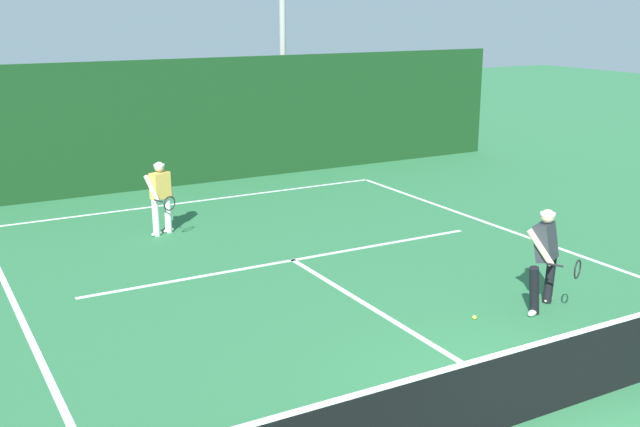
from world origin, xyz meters
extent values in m
plane|color=#2C6C40|center=(0.00, 0.00, 0.00)|extent=(80.00, 80.00, 0.00)
cube|color=white|center=(0.00, 11.45, 0.00)|extent=(9.69, 0.10, 0.01)
cube|color=white|center=(0.00, 6.36, 0.00)|extent=(7.90, 0.10, 0.01)
cube|color=white|center=(0.00, 3.20, 0.00)|extent=(0.10, 6.40, 0.01)
cube|color=black|center=(0.00, 0.00, 0.46)|extent=(10.45, 0.02, 0.91)
cube|color=white|center=(0.00, 0.00, 0.94)|extent=(10.45, 0.03, 0.05)
cylinder|color=black|center=(2.61, 2.55, 0.40)|extent=(0.29, 0.24, 0.81)
cylinder|color=black|center=(1.98, 2.24, 0.40)|extent=(0.34, 0.27, 0.81)
ellipsoid|color=white|center=(2.61, 2.55, 0.04)|extent=(0.28, 0.21, 0.09)
ellipsoid|color=white|center=(1.98, 2.24, 0.04)|extent=(0.28, 0.21, 0.09)
cube|color=#2D3338|center=(2.29, 2.40, 1.08)|extent=(0.51, 0.47, 0.59)
cylinder|color=beige|center=(2.50, 2.50, 1.06)|extent=(0.19, 0.16, 0.62)
cylinder|color=beige|center=(2.08, 2.30, 1.06)|extent=(0.28, 0.45, 0.54)
sphere|color=beige|center=(2.29, 2.40, 1.49)|extent=(0.22, 0.22, 0.22)
cylinder|color=white|center=(2.29, 2.40, 1.53)|extent=(0.31, 0.31, 0.04)
cylinder|color=black|center=(2.15, 2.05, 0.84)|extent=(0.14, 0.25, 0.03)
torus|color=black|center=(2.29, 1.74, 0.84)|extent=(0.28, 0.15, 0.29)
cylinder|color=silver|center=(-1.43, 9.24, 0.38)|extent=(0.18, 0.18, 0.76)
cylinder|color=silver|center=(-1.72, 9.13, 0.38)|extent=(0.18, 0.18, 0.76)
ellipsoid|color=white|center=(-1.43, 9.24, 0.04)|extent=(0.28, 0.20, 0.09)
ellipsoid|color=white|center=(-1.72, 9.13, 0.04)|extent=(0.28, 0.20, 0.09)
cube|color=#E5B24C|center=(-1.58, 9.18, 1.03)|extent=(0.45, 0.34, 0.54)
cylinder|color=beige|center=(-1.37, 9.27, 1.01)|extent=(0.24, 0.17, 0.59)
cylinder|color=beige|center=(-1.78, 9.10, 1.01)|extent=(0.24, 0.42, 0.53)
sphere|color=beige|center=(-1.58, 9.18, 1.42)|extent=(0.20, 0.20, 0.20)
cylinder|color=white|center=(-1.58, 9.18, 1.45)|extent=(0.29, 0.29, 0.04)
cylinder|color=black|center=(-1.73, 8.85, 0.80)|extent=(0.13, 0.25, 0.03)
torus|color=black|center=(-1.61, 8.54, 0.80)|extent=(0.28, 0.13, 0.29)
sphere|color=#D1E033|center=(1.10, 2.56, 0.03)|extent=(0.07, 0.07, 0.07)
cube|color=#133918|center=(0.00, 13.30, 1.63)|extent=(20.60, 0.12, 3.27)
cylinder|color=#9EA39E|center=(3.84, 14.36, 3.78)|extent=(0.18, 0.18, 7.55)
camera|label=1|loc=(-6.15, -5.63, 4.55)|focal=43.00mm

